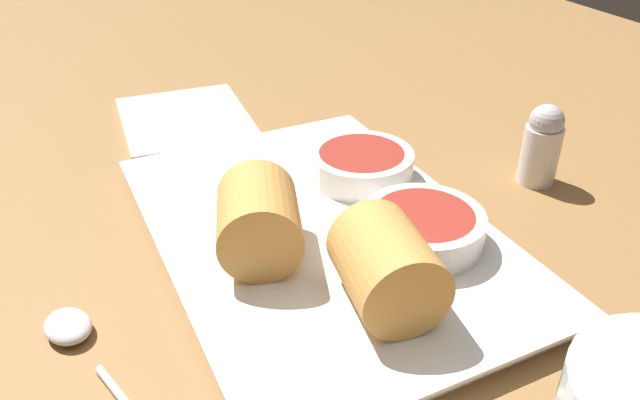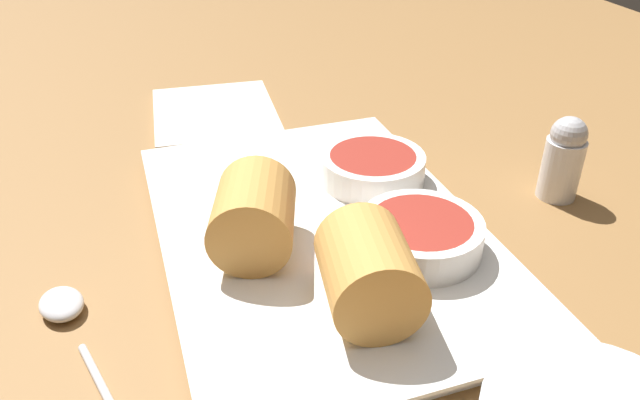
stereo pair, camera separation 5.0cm
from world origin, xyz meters
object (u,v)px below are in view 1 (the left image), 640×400
Objects in this scene: dipping_bowl_near at (423,227)px; napkin at (185,119)px; serving_plate at (320,234)px; salt_shaker at (542,145)px; dipping_bowl_far at (361,164)px; spoon at (78,339)px.

napkin is (-31.59, -9.07, -2.52)cm from dipping_bowl_near.
serving_plate is 3.89× the size of dipping_bowl_near.
serving_plate is at bearing -90.12° from salt_shaker.
salt_shaker is (0.04, 21.56, 2.91)cm from serving_plate.
salt_shaker is at bearing 89.88° from serving_plate.
dipping_bowl_far is (-5.15, 6.44, 2.06)cm from serving_plate.
spoon is (3.42, -18.38, -0.19)cm from serving_plate.
napkin is (-29.87, 15.11, -0.27)cm from spoon.
dipping_bowl_far is 23.54cm from napkin.
serving_plate is 21.76cm from salt_shaker.
salt_shaker is (-5.10, 15.76, 0.84)cm from dipping_bowl_near.
dipping_bowl_near reaches higher than spoon.
dipping_bowl_far is at bearing 128.65° from serving_plate.
napkin is at bearing -163.98° from dipping_bowl_near.
spoon is 40.20cm from salt_shaker.
dipping_bowl_far is 0.54× the size of napkin.
serving_plate is at bearing 7.04° from napkin.
napkin is at bearing 153.16° from spoon.
dipping_bowl_near is at bearing -72.07° from salt_shaker.
spoon is 2.11× the size of salt_shaker.
dipping_bowl_near is 10.31cm from dipping_bowl_far.
napkin is at bearing -172.96° from serving_plate.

